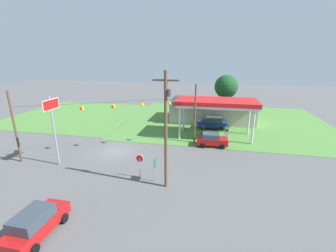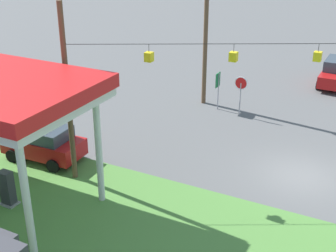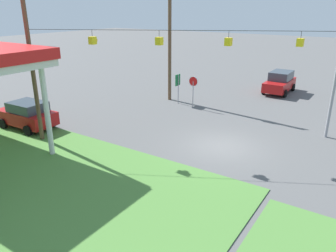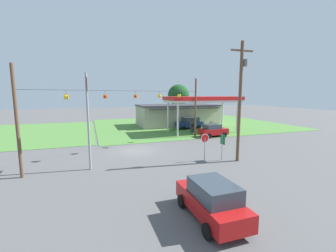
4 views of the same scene
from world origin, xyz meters
name	(u,v)px [view 1 (image 1 of 4)]	position (x,y,z in m)	size (l,w,h in m)	color
ground_plane	(116,151)	(0.00, 0.00, 0.00)	(160.00, 160.00, 0.00)	#565656
grass_verge_station_corner	(226,121)	(14.25, 17.24, 0.02)	(36.00, 28.00, 0.04)	#4C7F38
grass_verge_opposite_corner	(77,115)	(-16.00, 16.00, 0.02)	(24.00, 24.00, 0.04)	#4C7F38
gas_station_canopy	(217,103)	(12.25, 8.15, 5.13)	(11.46, 5.63, 5.65)	silver
gas_station_store	(212,110)	(11.63, 17.23, 2.00)	(15.30, 8.14, 3.98)	#B2A893
fuel_pump_near	(203,131)	(10.51, 8.15, 0.77)	(0.71, 0.56, 1.61)	gray
fuel_pump_far	(227,132)	(14.00, 8.15, 0.77)	(0.71, 0.56, 1.61)	gray
car_at_pumps_front	(212,140)	(11.90, 4.21, 0.93)	(4.10, 2.26, 1.79)	#AD1414
car_at_pumps_rear	(213,123)	(11.90, 12.09, 1.02)	(4.83, 2.19, 2.02)	navy
car_on_crossroad	(36,223)	(0.82, -14.39, 0.98)	(2.12, 4.58, 1.93)	#AD1414
stop_sign_roadside	(140,161)	(5.14, -5.75, 1.81)	(0.80, 0.08, 2.50)	#99999E
stop_sign_overhead	(52,117)	(-4.65, -4.80, 5.50)	(0.22, 2.38, 7.67)	gray
route_sign	(155,165)	(6.76, -6.12, 1.71)	(0.10, 0.70, 2.40)	gray
utility_pole_main	(166,126)	(8.01, -6.75, 5.87)	(2.20, 0.44, 10.53)	brown
signal_span_gantry	(114,117)	(0.00, -0.01, 4.54)	(19.16, 10.24, 8.17)	brown
tree_behind_station	(226,87)	(14.14, 22.94, 5.73)	(4.73, 4.73, 8.12)	#4C3828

